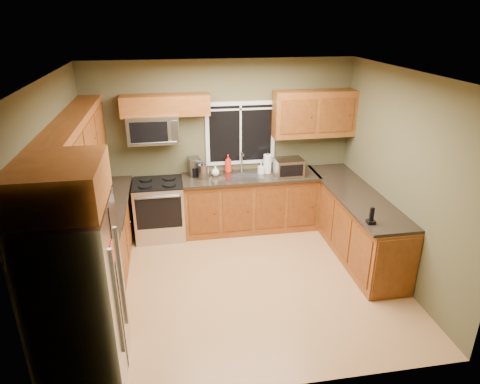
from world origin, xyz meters
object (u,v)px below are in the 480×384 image
object	(u,v)px
soap_bottle_c	(215,171)
soap_bottle_b	(261,168)
cordless_phone	(371,219)
kettle	(204,171)
paper_towel_roll	(267,164)
microwave	(153,129)
range	(159,209)
toaster_oven	(289,167)
soap_bottle_a	(228,164)
refrigerator	(79,298)
coffee_maker	(194,167)

from	to	relation	value
soap_bottle_c	soap_bottle_b	bearing A→B (deg)	-2.35
soap_bottle_b	cordless_phone	world-z (taller)	cordless_phone
kettle	paper_towel_roll	world-z (taller)	paper_towel_roll
soap_bottle_b	soap_bottle_c	world-z (taller)	soap_bottle_b
microwave	kettle	bearing A→B (deg)	-11.62
paper_towel_roll	cordless_phone	distance (m)	2.16
microwave	range	bearing A→B (deg)	-89.98
toaster_oven	soap_bottle_b	size ratio (longest dim) A/B	2.44
soap_bottle_a	soap_bottle_c	bearing A→B (deg)	-148.98
refrigerator	kettle	size ratio (longest dim) A/B	6.36
range	cordless_phone	distance (m)	3.25
soap_bottle_b	soap_bottle_c	size ratio (longest dim) A/B	1.14
paper_towel_roll	range	bearing A→B (deg)	-176.53
soap_bottle_b	kettle	bearing A→B (deg)	-175.29
soap_bottle_a	paper_towel_roll	bearing A→B (deg)	-11.33
refrigerator	soap_bottle_c	size ratio (longest dim) A/B	11.18
range	toaster_oven	xyz separation A→B (m)	(2.05, -0.08, 0.61)
soap_bottle_a	soap_bottle_c	distance (m)	0.27
kettle	soap_bottle_c	bearing A→B (deg)	28.62
paper_towel_roll	soap_bottle_a	world-z (taller)	paper_towel_roll
range	paper_towel_roll	world-z (taller)	paper_towel_roll
refrigerator	microwave	xyz separation A→B (m)	(0.69, 2.91, 0.83)
soap_bottle_a	soap_bottle_c	world-z (taller)	soap_bottle_a
refrigerator	range	xyz separation A→B (m)	(0.69, 2.77, -0.43)
cordless_phone	range	bearing A→B (deg)	144.21
range	paper_towel_roll	xyz separation A→B (m)	(1.75, 0.11, 0.62)
refrigerator	coffee_maker	size ratio (longest dim) A/B	6.22
soap_bottle_a	soap_bottle_b	distance (m)	0.53
microwave	kettle	size ratio (longest dim) A/B	2.69
coffee_maker	kettle	size ratio (longest dim) A/B	1.02
coffee_maker	soap_bottle_c	world-z (taller)	coffee_maker
soap_bottle_a	microwave	bearing A→B (deg)	-175.25
range	cordless_phone	world-z (taller)	cordless_phone
microwave	paper_towel_roll	distance (m)	1.87
coffee_maker	paper_towel_roll	size ratio (longest dim) A/B	0.88
range	soap_bottle_c	size ratio (longest dim) A/B	5.82
kettle	soap_bottle_c	world-z (taller)	kettle
soap_bottle_b	refrigerator	bearing A→B (deg)	-129.40
cordless_phone	soap_bottle_a	bearing A→B (deg)	124.86
paper_towel_roll	soap_bottle_a	xyz separation A→B (m)	(-0.62, 0.12, -0.00)
refrigerator	coffee_maker	distance (m)	3.21
coffee_maker	paper_towel_roll	world-z (taller)	paper_towel_roll
refrigerator	cordless_phone	xyz separation A→B (m)	(3.29, 0.89, 0.10)
microwave	paper_towel_roll	size ratio (longest dim) A/B	2.31
microwave	cordless_phone	xyz separation A→B (m)	(2.60, -2.01, -0.73)
microwave	soap_bottle_b	world-z (taller)	microwave
soap_bottle_a	kettle	bearing A→B (deg)	-150.08
cordless_phone	microwave	bearing A→B (deg)	142.28
microwave	cordless_phone	distance (m)	3.37
toaster_oven	refrigerator	bearing A→B (deg)	-135.59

